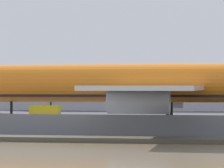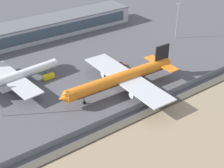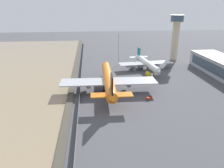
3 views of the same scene
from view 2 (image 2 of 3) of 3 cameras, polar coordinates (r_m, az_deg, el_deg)
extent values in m
plane|color=#4C4C51|center=(129.82, -0.24, -1.49)|extent=(500.00, 500.00, 0.00)
cube|color=#474238|center=(116.53, 5.70, -5.70)|extent=(320.00, 3.00, 0.50)
cube|color=slate|center=(118.65, 4.30, -4.27)|extent=(280.00, 0.08, 2.56)
cylinder|color=slate|center=(118.65, 4.30, -4.27)|extent=(0.10, 0.10, 2.56)
cylinder|color=orange|center=(127.88, 1.62, 1.10)|extent=(50.51, 6.21, 4.92)
cone|color=orange|center=(116.37, -9.02, -2.56)|extent=(3.32, 4.75, 4.67)
cone|color=orange|center=(143.44, 10.26, 4.05)|extent=(3.31, 4.51, 4.43)
cube|color=#232D3D|center=(117.23, -7.58, -1.81)|extent=(2.81, 4.25, 1.48)
cube|color=black|center=(128.55, 1.61, 0.58)|extent=(42.93, 5.03, 0.89)
cube|color=#B7BABF|center=(121.45, 5.94, -1.13)|extent=(11.70, 24.47, 0.49)
cube|color=#B7BABF|center=(138.14, -0.49, 3.20)|extent=(11.70, 24.47, 0.49)
cylinder|color=#B7BABF|center=(122.69, 4.78, -1.59)|extent=(7.12, 2.89, 2.71)
cylinder|color=#B7BABF|center=(136.72, -0.55, 2.14)|extent=(7.12, 2.89, 2.71)
cube|color=black|center=(138.52, 9.13, 5.43)|extent=(7.57, 0.78, 8.36)
cube|color=orange|center=(137.70, 10.22, 3.05)|extent=(5.27, 9.00, 0.39)
cube|color=orange|center=(143.35, 7.78, 4.42)|extent=(5.27, 9.00, 0.39)
cylinder|color=black|center=(121.79, -5.14, -2.82)|extent=(0.34, 0.34, 2.88)
cylinder|color=black|center=(122.58, -5.11, -3.38)|extent=(1.39, 0.58, 1.38)
cylinder|color=black|center=(129.93, 3.53, -0.42)|extent=(0.39, 0.39, 2.88)
cylinder|color=black|center=(130.67, 3.51, -0.96)|extent=(1.61, 1.15, 1.58)
cylinder|color=black|center=(133.44, 2.17, 0.52)|extent=(0.39, 0.39, 2.88)
cylinder|color=black|center=(134.17, 2.16, -0.01)|extent=(1.61, 1.15, 1.58)
cylinder|color=white|center=(137.80, -17.01, 1.39)|extent=(38.60, 7.70, 3.91)
cone|color=white|center=(145.92, -9.96, 4.01)|extent=(2.90, 3.94, 3.71)
cube|color=#232D3D|center=(144.52, -10.84, 3.87)|extent=(2.47, 3.52, 1.17)
cube|color=#14707A|center=(138.30, -16.94, 1.00)|extent=(32.79, 6.35, 0.70)
cube|color=#B7BABF|center=(145.04, -19.29, 2.28)|extent=(10.24, 19.18, 0.39)
cube|color=#B7BABF|center=(129.93, -15.90, -0.54)|extent=(10.24, 19.18, 0.39)
cylinder|color=#B7BABF|center=(144.74, -18.55, 1.78)|extent=(5.56, 2.67, 2.15)
cylinder|color=#B7BABF|center=(132.14, -15.68, -0.59)|extent=(5.56, 2.67, 2.15)
cylinder|color=black|center=(144.32, -12.12, 2.08)|extent=(0.27, 0.27, 2.29)
cylinder|color=black|center=(144.86, -12.07, 1.68)|extent=(1.13, 0.54, 1.09)
cylinder|color=black|center=(140.06, -18.17, 0.22)|extent=(0.31, 0.31, 2.29)
cylinder|color=black|center=(140.61, -18.09, -0.18)|extent=(1.34, 1.00, 1.26)
cylinder|color=black|center=(136.72, -17.42, -0.42)|extent=(0.31, 0.31, 2.29)
cylinder|color=black|center=(137.29, -17.35, -0.83)|extent=(1.34, 1.00, 1.26)
cube|color=red|center=(150.64, 1.71, 3.65)|extent=(3.38, 3.41, 1.11)
cube|color=#283847|center=(150.32, 1.57, 3.93)|extent=(1.70, 1.70, 0.50)
cylinder|color=black|center=(150.34, 1.30, 3.43)|extent=(0.65, 0.65, 0.70)
cylinder|color=black|center=(151.54, 1.38, 3.66)|extent=(0.65, 0.65, 0.70)
cylinder|color=black|center=(150.10, 2.05, 3.37)|extent=(0.65, 0.65, 0.70)
cylinder|color=black|center=(151.30, 2.12, 3.60)|extent=(0.65, 0.65, 0.70)
cube|color=yellow|center=(141.55, -11.51, 1.36)|extent=(5.21, 2.13, 2.07)
cube|color=#283847|center=(140.75, -12.19, 1.28)|extent=(1.15, 2.00, 0.83)
cube|color=orange|center=(141.01, -11.56, 1.76)|extent=(0.51, 1.05, 0.16)
cylinder|color=black|center=(140.66, -11.89, 0.71)|extent=(0.84, 0.22, 0.84)
cylinder|color=black|center=(142.16, -12.22, 1.01)|extent=(0.84, 0.22, 0.84)
cylinder|color=black|center=(141.78, -10.73, 1.10)|extent=(0.84, 0.22, 0.84)
cylinder|color=black|center=(143.27, -11.06, 1.39)|extent=(0.84, 0.22, 0.84)
cube|color=#B2B2B7|center=(189.12, -11.14, 10.19)|extent=(101.99, 17.76, 9.69)
cube|color=#3D4C5B|center=(181.33, -9.88, 9.58)|extent=(93.83, 0.16, 5.82)
cube|color=#5B5E63|center=(187.45, -11.29, 11.65)|extent=(102.59, 18.36, 0.50)
cylinder|color=#93969B|center=(182.62, 11.80, 11.27)|extent=(0.36, 0.36, 20.98)
cube|color=#93969B|center=(179.61, 12.15, 14.35)|extent=(3.20, 0.24, 0.24)
cube|color=silver|center=(178.83, 11.87, 14.21)|extent=(0.60, 0.40, 0.44)
cube|color=silver|center=(180.56, 12.41, 14.30)|extent=(0.60, 0.40, 0.44)
camera|label=1|loc=(100.48, 39.08, -17.10)|focal=105.00mm
camera|label=3|loc=(193.17, 31.25, 18.65)|focal=35.00mm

